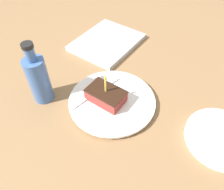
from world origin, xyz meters
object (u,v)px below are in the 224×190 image
at_px(cake_slice, 106,95).
at_px(side_plate, 221,138).
at_px(marble_board, 107,42).
at_px(plate, 112,101).
at_px(fork, 100,89).
at_px(bottle, 38,79).

xyz_separation_m(cake_slice, side_plate, (-0.08, 0.35, -0.03)).
bearing_deg(marble_board, plate, 38.93).
bearing_deg(fork, bottle, -49.70).
height_order(fork, marble_board, fork).
bearing_deg(plate, bottle, -61.40).
xyz_separation_m(cake_slice, marble_board, (-0.27, -0.19, -0.03)).
distance_m(plate, side_plate, 0.34).
bearing_deg(side_plate, bottle, -71.65).
bearing_deg(marble_board, fork, 31.37).
relative_size(plate, bottle, 1.32).
relative_size(fork, marble_board, 0.71).
xyz_separation_m(cake_slice, bottle, (0.10, -0.18, 0.05)).
relative_size(bottle, side_plate, 1.05).
bearing_deg(cake_slice, fork, -118.66).
relative_size(side_plate, marble_board, 0.74).
bearing_deg(bottle, plate, 118.60).
bearing_deg(cake_slice, side_plate, 102.94).
distance_m(fork, side_plate, 0.39).
bearing_deg(bottle, fork, 130.30).
height_order(bottle, side_plate, bottle).
height_order(plate, fork, fork).
bearing_deg(marble_board, cake_slice, 35.60).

